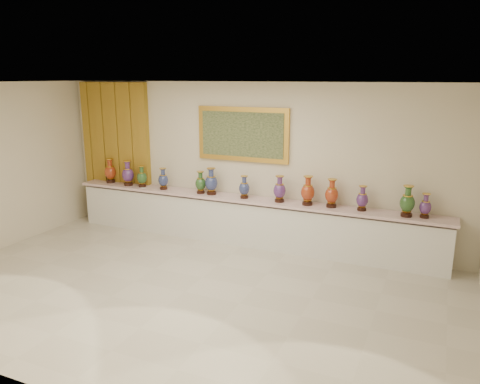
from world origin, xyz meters
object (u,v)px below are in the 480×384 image
(vase_2, at_px, (142,177))
(counter, at_px, (245,221))
(vase_0, at_px, (110,172))
(vase_1, at_px, (128,174))

(vase_2, bearing_deg, counter, 0.96)
(vase_0, height_order, vase_2, vase_0)
(vase_2, bearing_deg, vase_0, 176.07)
(vase_0, distance_m, vase_2, 0.85)
(counter, relative_size, vase_1, 14.10)
(vase_2, bearing_deg, vase_1, -176.71)
(counter, bearing_deg, vase_0, 179.63)
(counter, xyz_separation_m, vase_0, (-3.11, 0.02, 0.69))
(vase_0, distance_m, vase_1, 0.52)
(vase_1, xyz_separation_m, vase_2, (0.33, 0.02, -0.04))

